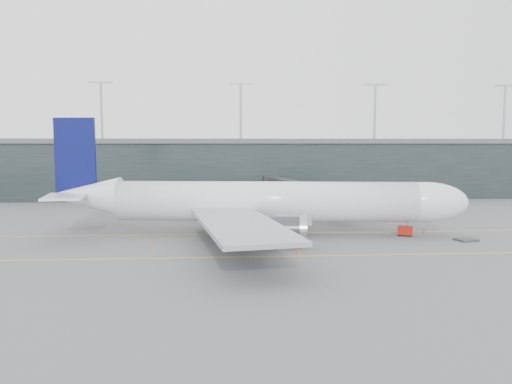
{
  "coord_description": "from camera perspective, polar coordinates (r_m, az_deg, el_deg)",
  "views": [
    {
      "loc": [
        0.21,
        -80.83,
        14.11
      ],
      "look_at": [
        5.42,
        -4.0,
        6.54
      ],
      "focal_mm": 35.0,
      "sensor_mm": 36.0,
      "label": 1
    }
  ],
  "objects": [
    {
      "name": "cone_wing_stbd",
      "position": [
        64.52,
        4.83,
        -6.7
      ],
      "size": [
        0.46,
        0.46,
        0.73
      ],
      "primitive_type": "cone",
      "color": "#D0590B",
      "rests_on": "ground"
    },
    {
      "name": "ground",
      "position": [
        82.05,
        -3.98,
        -4.3
      ],
      "size": [
        320.0,
        320.0,
        0.0
      ],
      "primitive_type": "plane",
      "color": "#59595E",
      "rests_on": "ground"
    },
    {
      "name": "cone_nose",
      "position": [
        83.11,
        18.66,
        -4.21
      ],
      "size": [
        0.45,
        0.45,
        0.71
      ],
      "primitive_type": "cone",
      "color": "#E84A0C",
      "rests_on": "ground"
    },
    {
      "name": "taxiline_a",
      "position": [
        78.11,
        -3.98,
        -4.8
      ],
      "size": [
        160.0,
        0.25,
        0.02
      ],
      "primitive_type": "cube",
      "color": "yellow",
      "rests_on": "ground"
    },
    {
      "name": "taxiline_b",
      "position": [
        62.44,
        -4.01,
        -7.45
      ],
      "size": [
        160.0,
        0.25,
        0.02
      ],
      "primitive_type": "cube",
      "color": "yellow",
      "rests_on": "ground"
    },
    {
      "name": "cone_tail",
      "position": [
        71.51,
        -11.78,
        -5.63
      ],
      "size": [
        0.39,
        0.39,
        0.63
      ],
      "primitive_type": "cone",
      "color": "#D85A0C",
      "rests_on": "ground"
    },
    {
      "name": "uld_a",
      "position": [
        92.63,
        -7.94,
        -2.65
      ],
      "size": [
        2.27,
        2.07,
        1.68
      ],
      "rotation": [
        0.0,
        0.0,
        0.39
      ],
      "color": "#37363B",
      "rests_on": "ground"
    },
    {
      "name": "cone_wing_port",
      "position": [
        92.48,
        2.96,
        -2.97
      ],
      "size": [
        0.39,
        0.39,
        0.63
      ],
      "primitive_type": "cone",
      "color": "orange",
      "rests_on": "ground"
    },
    {
      "name": "jet_bridge",
      "position": [
        106.09,
        5.49,
        0.44
      ],
      "size": [
        12.26,
        42.52,
        6.12
      ],
      "rotation": [
        0.0,
        0.0,
        0.24
      ],
      "color": "#2A2B2F",
      "rests_on": "ground"
    },
    {
      "name": "terminal",
      "position": [
        138.98,
        -3.97,
        2.92
      ],
      "size": [
        240.0,
        36.0,
        29.0
      ],
      "color": "black",
      "rests_on": "ground"
    },
    {
      "name": "taxiline_lead_main",
      "position": [
        101.92,
        -1.15,
        -2.34
      ],
      "size": [
        0.25,
        60.0,
        0.02
      ],
      "primitive_type": "cube",
      "color": "yellow",
      "rests_on": "ground"
    },
    {
      "name": "baggage_dolly",
      "position": [
        78.72,
        22.89,
        -5.03
      ],
      "size": [
        3.34,
        2.94,
        0.28
      ],
      "primitive_type": "cube",
      "rotation": [
        0.0,
        0.0,
        0.26
      ],
      "color": "#38383D",
      "rests_on": "ground"
    },
    {
      "name": "main_aircraft",
      "position": [
        76.43,
        0.79,
        -1.19
      ],
      "size": [
        64.24,
        60.0,
        18.01
      ],
      "rotation": [
        0.0,
        0.0,
        -0.11
      ],
      "color": "white",
      "rests_on": "ground"
    },
    {
      "name": "gse_cart",
      "position": [
        79.53,
        16.68,
        -4.24
      ],
      "size": [
        2.53,
        2.13,
        1.47
      ],
      "rotation": [
        0.0,
        0.0,
        -0.41
      ],
      "color": "#A3180B",
      "rests_on": "ground"
    },
    {
      "name": "uld_b",
      "position": [
        92.14,
        -4.61,
        -2.59
      ],
      "size": [
        2.35,
        2.03,
        1.87
      ],
      "rotation": [
        0.0,
        0.0,
        -0.21
      ],
      "color": "#37363B",
      "rests_on": "ground"
    },
    {
      "name": "uld_c",
      "position": [
        92.21,
        -3.77,
        -2.54
      ],
      "size": [
        2.46,
        2.1,
        2.0
      ],
      "rotation": [
        0.0,
        0.0,
        0.17
      ],
      "color": "#37363B",
      "rests_on": "ground"
    }
  ]
}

